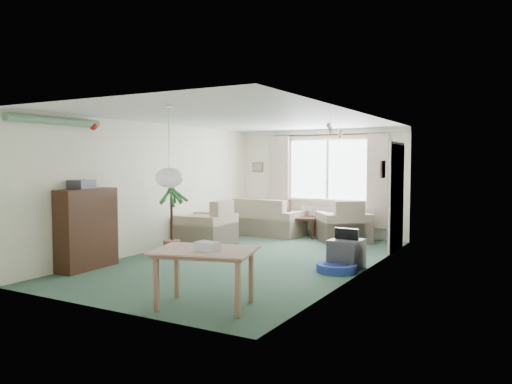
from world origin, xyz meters
The scene contains 25 objects.
ground centered at (0.00, 0.00, 0.00)m, with size 6.50×6.50×0.00m, color #2F4F3D.
window centered at (0.20, 3.23, 1.50)m, with size 1.80×0.03×1.30m, color white.
curtain_rod centered at (0.20, 3.15, 2.27)m, with size 2.60×0.03×0.03m, color black.
curtain_left centered at (-0.95, 3.13, 1.27)m, with size 0.45×0.08×2.00m, color beige.
curtain_right centered at (1.35, 3.13, 1.27)m, with size 0.45×0.08×2.00m, color beige.
radiator centered at (0.20, 3.19, 0.40)m, with size 1.20×0.10×0.55m, color white.
doorway centered at (1.99, 2.20, 1.00)m, with size 0.03×0.95×2.00m, color black.
pendant_lamp centered at (0.20, -2.30, 1.48)m, with size 0.36×0.36×0.36m, color white.
tinsel_garland centered at (-1.92, -2.30, 2.28)m, with size 1.60×1.60×0.12m, color #196626.
bauble_cluster_a centered at (1.30, 0.90, 2.22)m, with size 0.20×0.20×0.20m, color silver.
bauble_cluster_b centered at (1.60, -0.30, 2.22)m, with size 0.20×0.20×0.20m, color silver.
wall_picture_back centered at (-1.60, 3.23, 1.55)m, with size 0.28×0.03×0.22m, color brown.
wall_picture_right centered at (1.98, 1.20, 1.55)m, with size 0.03×0.24×0.30m, color brown.
sofa centered at (-1.10, 2.75, 0.42)m, with size 1.67×0.88×0.83m, color beige.
armchair_corner centered at (0.75, 2.73, 0.44)m, with size 0.99×0.93×0.88m, color beige.
armchair_left centered at (-1.50, 0.90, 0.45)m, with size 1.01×0.96×0.91m, color beige.
coffee_table centered at (-0.43, 2.75, 0.22)m, with size 1.00×0.55×0.45m, color black.
photo_frame centered at (-0.51, 2.69, 0.53)m, with size 0.12×0.02×0.16m, color brown.
bookshelf centered at (-1.84, -1.83, 0.63)m, with size 0.34×1.03×1.26m, color black.
hifi_box centered at (-1.88, -1.88, 1.33)m, with size 0.28×0.35×0.14m, color #36363B.
houseplant centered at (-1.37, -0.33, 0.76)m, with size 0.65×0.65×1.52m, color #1F5D31.
dining_table centered at (0.96, -2.60, 0.33)m, with size 1.05×0.70×0.65m, color tan.
gift_box centered at (1.03, -2.66, 0.71)m, with size 0.25×0.18×0.12m, color silver.
tv_cube centered at (1.70, 0.18, 0.23)m, with size 0.46×0.51×0.46m, color #333438.
pet_bed centered at (1.65, -0.12, 0.06)m, with size 0.62×0.62×0.12m, color #232197.
Camera 1 is at (4.26, -7.28, 1.69)m, focal length 35.00 mm.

